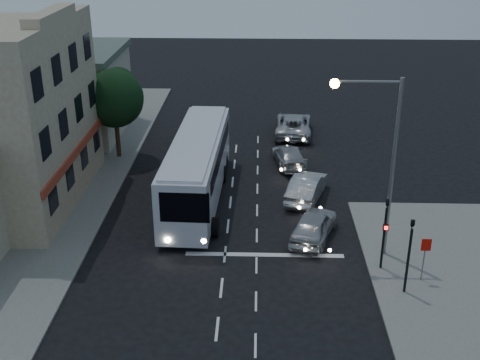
{
  "coord_description": "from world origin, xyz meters",
  "views": [
    {
      "loc": [
        1.59,
        -24.26,
        15.74
      ],
      "look_at": [
        0.62,
        6.34,
        2.2
      ],
      "focal_mm": 45.0,
      "sensor_mm": 36.0,
      "label": 1
    }
  ],
  "objects_px": {
    "traffic_signal_main": "(385,226)",
    "traffic_signal_side": "(410,247)",
    "tour_bus": "(197,167)",
    "car_sedan_a": "(307,187)",
    "street_tree": "(114,96)",
    "car_suv": "(314,225)",
    "regulatory_sign": "(425,253)",
    "car_sedan_c": "(293,125)",
    "car_sedan_b": "(289,156)",
    "streetlight": "(381,149)"
  },
  "relations": [
    {
      "from": "car_sedan_a",
      "to": "traffic_signal_main",
      "type": "height_order",
      "value": "traffic_signal_main"
    },
    {
      "from": "car_sedan_b",
      "to": "traffic_signal_main",
      "type": "distance_m",
      "value": 13.88
    },
    {
      "from": "car_sedan_c",
      "to": "tour_bus",
      "type": "bearing_deg",
      "value": 65.94
    },
    {
      "from": "car_sedan_b",
      "to": "car_sedan_a",
      "type": "bearing_deg",
      "value": 90.52
    },
    {
      "from": "tour_bus",
      "to": "car_sedan_a",
      "type": "height_order",
      "value": "tour_bus"
    },
    {
      "from": "street_tree",
      "to": "regulatory_sign",
      "type": "bearing_deg",
      "value": -41.08
    },
    {
      "from": "regulatory_sign",
      "to": "tour_bus",
      "type": "bearing_deg",
      "value": 142.63
    },
    {
      "from": "traffic_signal_side",
      "to": "street_tree",
      "type": "height_order",
      "value": "street_tree"
    },
    {
      "from": "tour_bus",
      "to": "street_tree",
      "type": "height_order",
      "value": "street_tree"
    },
    {
      "from": "car_sedan_c",
      "to": "traffic_signal_main",
      "type": "xyz_separation_m",
      "value": [
        3.25,
        -19.48,
        1.61
      ]
    },
    {
      "from": "car_sedan_c",
      "to": "traffic_signal_side",
      "type": "bearing_deg",
      "value": 104.31
    },
    {
      "from": "car_sedan_a",
      "to": "regulatory_sign",
      "type": "xyz_separation_m",
      "value": [
        4.74,
        -8.84,
        0.82
      ]
    },
    {
      "from": "car_suv",
      "to": "streetlight",
      "type": "height_order",
      "value": "streetlight"
    },
    {
      "from": "car_sedan_a",
      "to": "car_sedan_c",
      "type": "xyz_separation_m",
      "value": [
        -0.22,
        11.65,
        0.04
      ]
    },
    {
      "from": "car_sedan_b",
      "to": "regulatory_sign",
      "type": "bearing_deg",
      "value": 103.14
    },
    {
      "from": "car_suv",
      "to": "car_sedan_a",
      "type": "distance_m",
      "value": 4.81
    },
    {
      "from": "tour_bus",
      "to": "car_sedan_b",
      "type": "xyz_separation_m",
      "value": [
        5.7,
        5.63,
        -1.47
      ]
    },
    {
      "from": "car_sedan_a",
      "to": "car_suv",
      "type": "bearing_deg",
      "value": 107.91
    },
    {
      "from": "car_sedan_b",
      "to": "traffic_signal_main",
      "type": "bearing_deg",
      "value": 98.08
    },
    {
      "from": "regulatory_sign",
      "to": "street_tree",
      "type": "xyz_separation_m",
      "value": [
        -17.51,
        15.26,
        2.9
      ]
    },
    {
      "from": "tour_bus",
      "to": "traffic_signal_main",
      "type": "bearing_deg",
      "value": -36.3
    },
    {
      "from": "tour_bus",
      "to": "car_sedan_b",
      "type": "relative_size",
      "value": 2.84
    },
    {
      "from": "car_sedan_b",
      "to": "street_tree",
      "type": "height_order",
      "value": "street_tree"
    },
    {
      "from": "street_tree",
      "to": "car_suv",
      "type": "bearing_deg",
      "value": -41.24
    },
    {
      "from": "car_sedan_a",
      "to": "streetlight",
      "type": "height_order",
      "value": "streetlight"
    },
    {
      "from": "car_sedan_c",
      "to": "regulatory_sign",
      "type": "relative_size",
      "value": 2.66
    },
    {
      "from": "car_sedan_a",
      "to": "traffic_signal_side",
      "type": "relative_size",
      "value": 1.14
    },
    {
      "from": "car_suv",
      "to": "tour_bus",
      "type": "bearing_deg",
      "value": -15.61
    },
    {
      "from": "car_sedan_c",
      "to": "car_sedan_b",
      "type": "bearing_deg",
      "value": 88.32
    },
    {
      "from": "car_suv",
      "to": "car_sedan_c",
      "type": "relative_size",
      "value": 0.76
    },
    {
      "from": "tour_bus",
      "to": "car_suv",
      "type": "height_order",
      "value": "tour_bus"
    },
    {
      "from": "tour_bus",
      "to": "car_suv",
      "type": "distance_m",
      "value": 8.11
    },
    {
      "from": "tour_bus",
      "to": "street_tree",
      "type": "bearing_deg",
      "value": 135.28
    },
    {
      "from": "regulatory_sign",
      "to": "car_sedan_b",
      "type": "bearing_deg",
      "value": 111.35
    },
    {
      "from": "tour_bus",
      "to": "car_sedan_b",
      "type": "height_order",
      "value": "tour_bus"
    },
    {
      "from": "traffic_signal_main",
      "to": "traffic_signal_side",
      "type": "xyz_separation_m",
      "value": [
        0.7,
        -1.98,
        0.0
      ]
    },
    {
      "from": "traffic_signal_side",
      "to": "street_tree",
      "type": "distance_m",
      "value": 23.24
    },
    {
      "from": "tour_bus",
      "to": "car_sedan_a",
      "type": "distance_m",
      "value": 6.67
    },
    {
      "from": "traffic_signal_main",
      "to": "street_tree",
      "type": "bearing_deg",
      "value": 137.97
    },
    {
      "from": "car_sedan_a",
      "to": "traffic_signal_main",
      "type": "xyz_separation_m",
      "value": [
        3.04,
        -7.83,
        1.65
      ]
    },
    {
      "from": "regulatory_sign",
      "to": "streetlight",
      "type": "distance_m",
      "value": 5.18
    },
    {
      "from": "traffic_signal_main",
      "to": "regulatory_sign",
      "type": "height_order",
      "value": "traffic_signal_main"
    },
    {
      "from": "car_sedan_b",
      "to": "streetlight",
      "type": "distance_m",
      "value": 13.33
    },
    {
      "from": "car_sedan_a",
      "to": "car_sedan_b",
      "type": "bearing_deg",
      "value": -63.74
    },
    {
      "from": "tour_bus",
      "to": "car_suv",
      "type": "bearing_deg",
      "value": -32.7
    },
    {
      "from": "car_sedan_c",
      "to": "traffic_signal_main",
      "type": "height_order",
      "value": "traffic_signal_main"
    },
    {
      "from": "car_suv",
      "to": "traffic_signal_side",
      "type": "xyz_separation_m",
      "value": [
        3.7,
        -5.0,
        1.66
      ]
    },
    {
      "from": "traffic_signal_main",
      "to": "streetlight",
      "type": "distance_m",
      "value": 3.61
    },
    {
      "from": "regulatory_sign",
      "to": "traffic_signal_side",
      "type": "bearing_deg",
      "value": -136.08
    },
    {
      "from": "car_sedan_a",
      "to": "car_sedan_c",
      "type": "height_order",
      "value": "car_sedan_c"
    }
  ]
}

